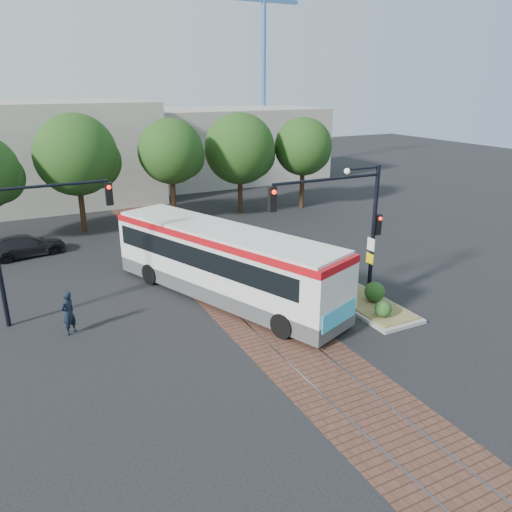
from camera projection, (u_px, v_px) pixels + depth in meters
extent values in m
plane|color=black|center=(260.00, 318.00, 21.10)|extent=(120.00, 120.00, 0.00)
cube|color=brown|center=(222.00, 285.00, 24.47)|extent=(3.60, 40.00, 0.01)
cube|color=slate|center=(208.00, 288.00, 24.15)|extent=(0.06, 40.00, 0.01)
cube|color=slate|center=(236.00, 282.00, 24.79)|extent=(0.06, 40.00, 0.01)
cylinder|color=#382314|center=(82.00, 209.00, 32.81)|extent=(0.36, 0.36, 3.12)
sphere|color=#1B3C13|center=(76.00, 155.00, 31.65)|extent=(5.20, 5.20, 5.20)
cylinder|color=#382314|center=(174.00, 200.00, 34.66)|extent=(0.36, 0.36, 3.39)
sphere|color=#1B3C13|center=(171.00, 151.00, 33.56)|extent=(4.40, 4.40, 4.40)
cylinder|color=#382314|center=(240.00, 194.00, 37.77)|extent=(0.36, 0.36, 2.86)
sphere|color=#1B3C13|center=(240.00, 149.00, 36.66)|extent=(5.20, 5.20, 5.20)
cylinder|color=#382314|center=(302.00, 188.00, 39.19)|extent=(0.36, 0.36, 3.12)
sphere|color=#1B3C13|center=(303.00, 147.00, 38.13)|extent=(4.40, 4.40, 4.40)
cube|color=#ADA899|center=(11.00, 154.00, 39.94)|extent=(22.00, 12.00, 8.00)
cube|color=#ADA899|center=(229.00, 144.00, 50.34)|extent=(18.00, 10.00, 7.00)
cylinder|color=#3F72B2|center=(263.00, 86.00, 54.46)|extent=(0.50, 0.50, 18.00)
cube|color=#3F72B2|center=(264.00, 0.00, 51.66)|extent=(8.00, 0.40, 0.40)
cube|color=#454548|center=(224.00, 286.00, 22.91)|extent=(6.90, 12.39, 0.72)
cube|color=white|center=(223.00, 259.00, 22.47)|extent=(6.92, 12.40, 1.95)
cube|color=black|center=(218.00, 251.00, 22.56)|extent=(6.53, 11.28, 0.92)
cube|color=#B30D14|center=(223.00, 235.00, 22.10)|extent=(6.96, 12.42, 0.31)
cube|color=white|center=(223.00, 231.00, 22.03)|extent=(6.70, 11.99, 0.14)
cube|color=black|center=(337.00, 284.00, 18.57)|extent=(1.57, 0.72, 0.92)
cube|color=#37B5DE|center=(339.00, 315.00, 18.87)|extent=(2.12, 0.89, 0.72)
cube|color=orange|center=(260.00, 269.00, 22.97)|extent=(1.75, 4.32, 1.13)
cylinder|color=black|center=(283.00, 325.00, 19.33)|extent=(0.71, 1.09, 1.03)
cylinder|color=black|center=(318.00, 306.00, 20.99)|extent=(0.71, 1.09, 1.03)
cylinder|color=black|center=(151.00, 274.00, 24.53)|extent=(0.71, 1.09, 1.03)
cylinder|color=black|center=(187.00, 262.00, 26.20)|extent=(0.71, 1.09, 1.03)
cube|color=gray|center=(365.00, 303.00, 22.29)|extent=(2.20, 5.20, 0.15)
cube|color=olive|center=(366.00, 301.00, 22.25)|extent=(1.90, 4.80, 0.08)
sphere|color=#1E4719|center=(383.00, 309.00, 20.60)|extent=(0.70, 0.70, 0.70)
sphere|color=#1E4719|center=(375.00, 291.00, 22.05)|extent=(0.90, 0.90, 0.90)
sphere|color=#1E4719|center=(344.00, 282.00, 23.20)|extent=(0.80, 0.80, 0.80)
sphere|color=#1E4719|center=(349.00, 278.00, 23.95)|extent=(0.60, 0.60, 0.60)
cylinder|color=black|center=(373.00, 234.00, 21.55)|extent=(0.18, 0.18, 6.00)
cylinder|color=black|center=(328.00, 179.00, 19.63)|extent=(5.00, 0.12, 0.12)
cube|color=black|center=(272.00, 199.00, 18.74)|extent=(0.28, 0.22, 0.95)
sphere|color=#FF190C|center=(274.00, 192.00, 18.52)|extent=(0.18, 0.18, 0.18)
cube|color=black|center=(378.00, 225.00, 21.51)|extent=(0.26, 0.20, 0.90)
sphere|color=#FF190C|center=(380.00, 219.00, 21.31)|extent=(0.16, 0.16, 0.16)
cube|color=white|center=(371.00, 244.00, 21.51)|extent=(0.04, 0.45, 0.55)
cube|color=yellow|center=(370.00, 258.00, 21.72)|extent=(0.04, 0.45, 0.45)
cylinder|color=black|center=(363.00, 168.00, 20.26)|extent=(1.60, 0.08, 0.08)
sphere|color=silver|center=(347.00, 171.00, 19.93)|extent=(0.24, 0.24, 0.24)
cylinder|color=black|center=(49.00, 186.00, 19.53)|extent=(4.50, 0.12, 0.12)
cube|color=black|center=(109.00, 194.00, 20.67)|extent=(0.28, 0.22, 0.95)
sphere|color=#FF190C|center=(109.00, 187.00, 20.45)|extent=(0.18, 0.18, 0.18)
imported|color=black|center=(68.00, 313.00, 19.50)|extent=(0.77, 0.75, 1.79)
imported|color=black|center=(26.00, 246.00, 28.44)|extent=(4.51, 2.47, 1.24)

